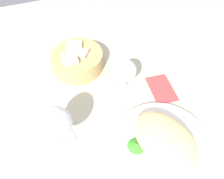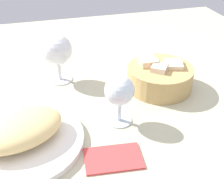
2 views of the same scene
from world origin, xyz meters
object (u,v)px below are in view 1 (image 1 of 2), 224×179
Objects in this scene: bread_basket at (77,60)px; plate at (163,145)px; folded_napkin at (162,88)px; wine_glass_near at (125,72)px; wine_glass_far at (56,124)px.

plate is at bearing -159.75° from bread_basket.
plate is 19.27cm from folded_napkin.
folded_napkin is at bearing -111.81° from wine_glass_near.
plate is 2.34× the size of folded_napkin.
wine_glass_far is (10.85, 24.09, 7.87)cm from plate.
folded_napkin is at bearing -130.18° from bread_basket.
wine_glass_near is 0.87× the size of wine_glass_far.
wine_glass_far reaches higher than plate.
wine_glass_far is 1.19× the size of folded_napkin.
bread_basket is 29.27cm from folded_napkin.
bread_basket is at bearing -23.57° from wine_glass_far.
folded_napkin is (-18.79, -22.25, -2.87)cm from bread_basket.
wine_glass_far is at bearing -73.56° from folded_napkin.
plate is at bearing -174.64° from wine_glass_near.
bread_basket is 1.30× the size of wine_glass_far.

